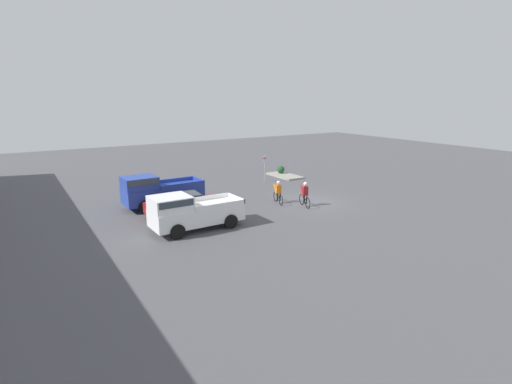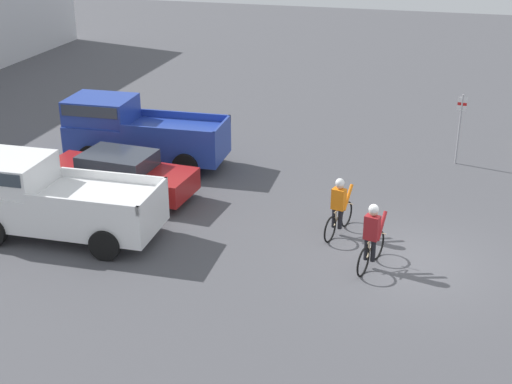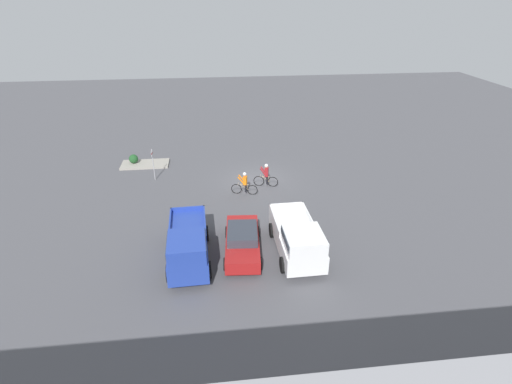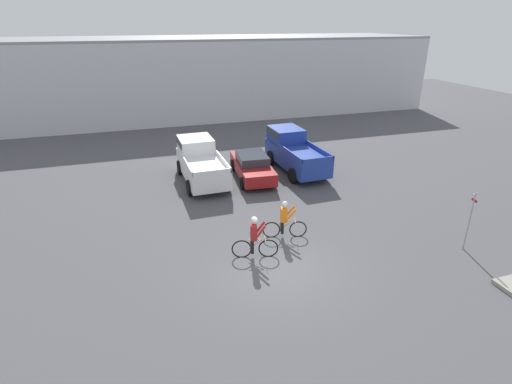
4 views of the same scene
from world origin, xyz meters
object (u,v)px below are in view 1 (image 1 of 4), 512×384
at_px(sedan_0, 183,205).
at_px(cyclist_1, 305,194).
at_px(shrub, 281,169).
at_px(fire_lane_sign, 265,166).
at_px(pickup_truck_0, 190,211).
at_px(pickup_truck_1, 157,190).
at_px(cyclist_0, 278,192).

xyz_separation_m(sedan_0, cyclist_1, (-2.35, -7.89, 0.13)).
bearing_deg(cyclist_1, shrub, -26.98).
distance_m(fire_lane_sign, shrub, 3.83).
height_order(pickup_truck_0, fire_lane_sign, fire_lane_sign).
xyz_separation_m(pickup_truck_1, cyclist_1, (-5.13, -8.60, -0.31)).
xyz_separation_m(cyclist_0, fire_lane_sign, (6.37, -3.02, 0.65)).
distance_m(sedan_0, fire_lane_sign, 11.36).
bearing_deg(sedan_0, pickup_truck_1, 14.27).
bearing_deg(fire_lane_sign, cyclist_0, 154.64).
height_order(pickup_truck_0, pickup_truck_1, pickup_truck_1).
height_order(sedan_0, fire_lane_sign, fire_lane_sign).
height_order(pickup_truck_1, cyclist_1, pickup_truck_1).
distance_m(pickup_truck_0, sedan_0, 2.92).
bearing_deg(pickup_truck_0, cyclist_0, -74.47).
relative_size(pickup_truck_0, cyclist_0, 2.93).
distance_m(pickup_truck_0, shrub, 17.20).
xyz_separation_m(cyclist_0, shrub, (8.35, -6.16, -0.31)).
distance_m(pickup_truck_0, fire_lane_sign, 13.50).
bearing_deg(cyclist_0, fire_lane_sign, -25.36).
height_order(sedan_0, cyclist_0, cyclist_0).
xyz_separation_m(pickup_truck_0, pickup_truck_1, (5.59, 0.02, 0.06)).
bearing_deg(pickup_truck_0, sedan_0, -13.74).
relative_size(cyclist_0, shrub, 2.50).
height_order(pickup_truck_0, sedan_0, pickup_truck_0).
bearing_deg(cyclist_0, sedan_0, 83.93).
height_order(pickup_truck_1, shrub, pickup_truck_1).
xyz_separation_m(sedan_0, shrub, (7.63, -12.97, -0.21)).
height_order(cyclist_1, shrub, cyclist_1).
bearing_deg(fire_lane_sign, sedan_0, 119.86).
distance_m(cyclist_0, cyclist_1, 1.95).
bearing_deg(sedan_0, shrub, -59.54).
distance_m(cyclist_0, fire_lane_sign, 7.08).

